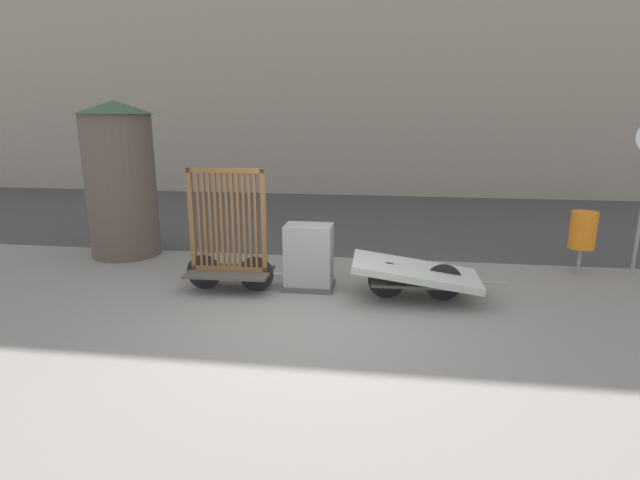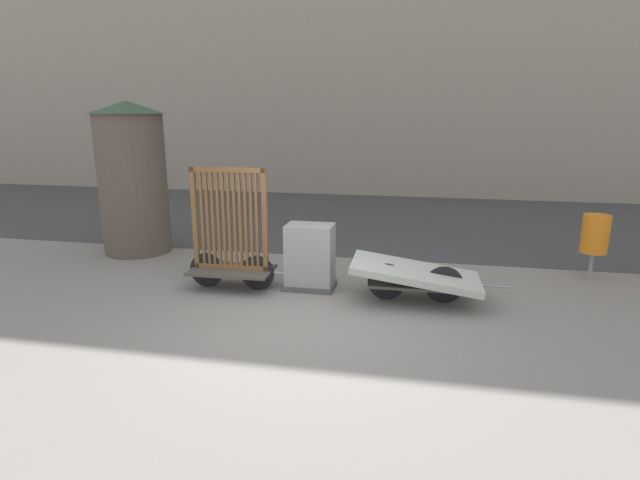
# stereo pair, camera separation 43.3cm
# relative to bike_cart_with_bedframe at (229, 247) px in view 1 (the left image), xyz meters

# --- Properties ---
(ground_plane) EXTENTS (60.00, 60.00, 0.00)m
(ground_plane) POSITION_rel_bike_cart_with_bedframe_xyz_m (1.38, -1.09, -0.68)
(ground_plane) COLOR gray
(road_strip) EXTENTS (56.00, 7.45, 0.01)m
(road_strip) POSITION_rel_bike_cart_with_bedframe_xyz_m (1.38, 5.74, -0.67)
(road_strip) COLOR #424244
(road_strip) RESTS_ON ground_plane
(bike_cart_with_bedframe) EXTENTS (2.00, 0.74, 1.86)m
(bike_cart_with_bedframe) POSITION_rel_bike_cart_with_bedframe_xyz_m (0.00, 0.00, 0.00)
(bike_cart_with_bedframe) COLOR #4C4742
(bike_cart_with_bedframe) RESTS_ON ground_plane
(bike_cart_with_mattress) EXTENTS (2.24, 0.99, 0.60)m
(bike_cart_with_mattress) POSITION_rel_bike_cart_with_bedframe_xyz_m (2.77, -0.00, -0.29)
(bike_cart_with_mattress) COLOR #4C4742
(bike_cart_with_mattress) RESTS_ON ground_plane
(utility_cabinet) EXTENTS (0.77, 0.54, 1.00)m
(utility_cabinet) POSITION_rel_bike_cart_with_bedframe_xyz_m (1.17, 0.24, -0.22)
(utility_cabinet) COLOR #4C4C4C
(utility_cabinet) RESTS_ON ground_plane
(trash_bin) EXTENTS (0.42, 0.42, 1.05)m
(trash_bin) POSITION_rel_bike_cart_with_bedframe_xyz_m (5.58, 1.67, 0.05)
(trash_bin) COLOR gray
(trash_bin) RESTS_ON ground_plane
(advertising_column) EXTENTS (1.41, 1.41, 2.86)m
(advertising_column) POSITION_rel_bike_cart_with_bedframe_xyz_m (-2.59, 1.67, 0.78)
(advertising_column) COLOR brown
(advertising_column) RESTS_ON ground_plane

